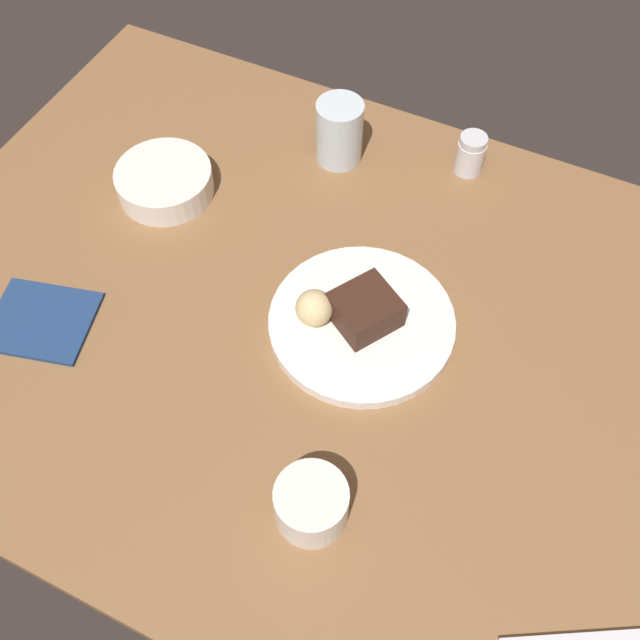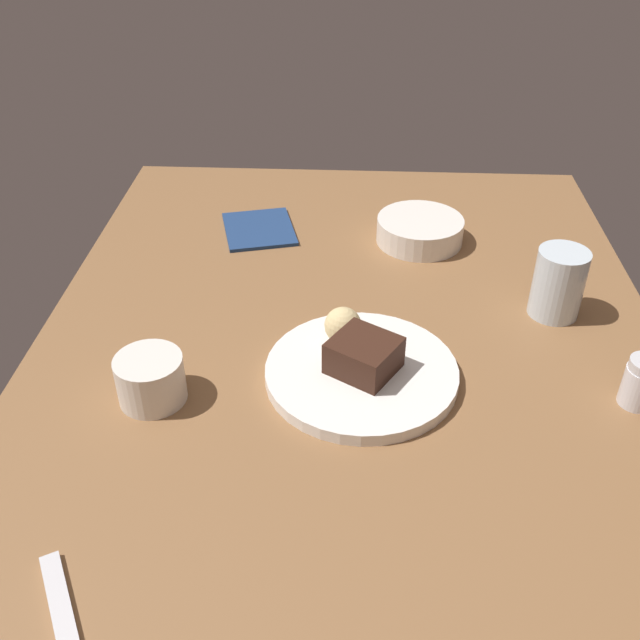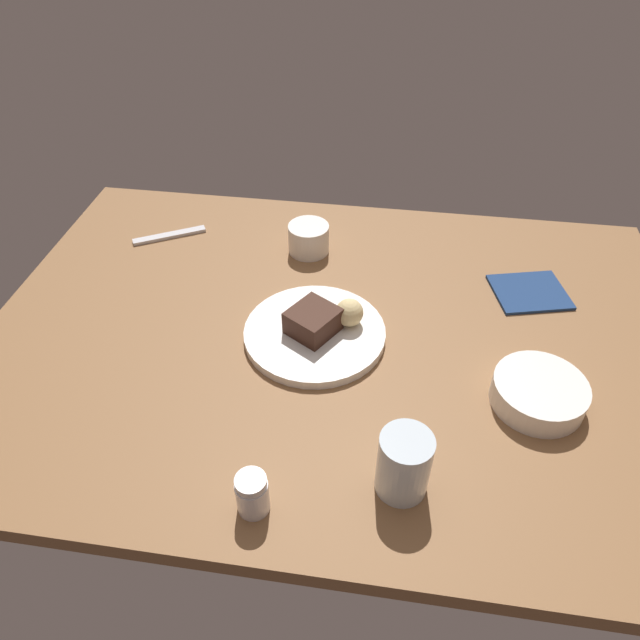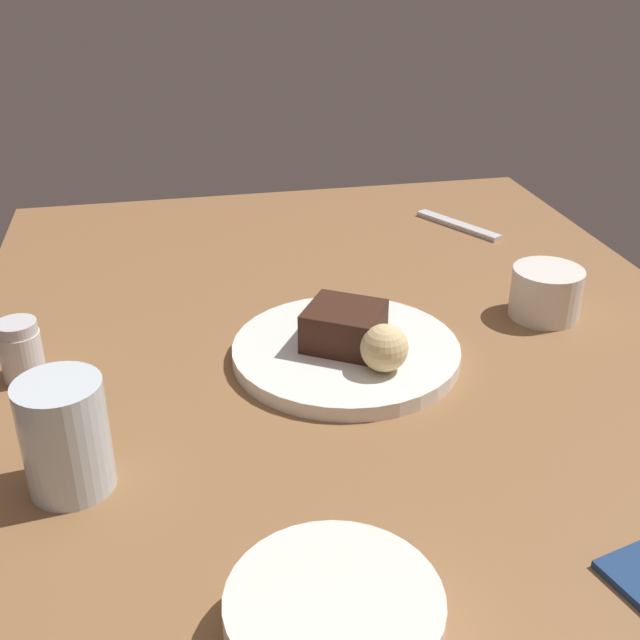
{
  "view_description": "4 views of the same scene",
  "coord_description": "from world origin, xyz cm",
  "px_view_note": "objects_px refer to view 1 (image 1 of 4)",
  "views": [
    {
      "loc": [
        -20.7,
        47.29,
        82.71
      ],
      "look_at": [
        0.54,
        3.17,
        8.58
      ],
      "focal_mm": 41.34,
      "sensor_mm": 36.0,
      "label": 1
    },
    {
      "loc": [
        -72.41,
        -0.02,
        60.86
      ],
      "look_at": [
        1.09,
        3.77,
        8.66
      ],
      "focal_mm": 40.54,
      "sensor_mm": 36.0,
      "label": 2
    },
    {
      "loc": [
        8.13,
        -71.83,
        70.66
      ],
      "look_at": [
        -2.39,
        -0.2,
        5.7
      ],
      "focal_mm": 32.4,
      "sensor_mm": 36.0,
      "label": 3
    },
    {
      "loc": [
        66.7,
        -18.93,
        44.69
      ],
      "look_at": [
        -3.23,
        -4.33,
        7.79
      ],
      "focal_mm": 44.11,
      "sensor_mm": 36.0,
      "label": 4
    }
  ],
  "objects_px": {
    "chocolate_cake_slice": "(365,310)",
    "water_glass": "(339,132)",
    "bread_roll": "(314,308)",
    "side_bowl": "(165,182)",
    "coffee_cup": "(311,504)",
    "salt_shaker": "(471,154)",
    "folded_napkin": "(42,321)",
    "dessert_plate": "(362,323)"
  },
  "relations": [
    {
      "from": "chocolate_cake_slice",
      "to": "water_glass",
      "type": "bearing_deg",
      "value": -59.12
    },
    {
      "from": "bread_roll",
      "to": "water_glass",
      "type": "height_order",
      "value": "water_glass"
    },
    {
      "from": "bread_roll",
      "to": "water_glass",
      "type": "distance_m",
      "value": 0.31
    },
    {
      "from": "side_bowl",
      "to": "coffee_cup",
      "type": "xyz_separation_m",
      "value": [
        -0.4,
        0.34,
        0.01
      ]
    },
    {
      "from": "water_glass",
      "to": "salt_shaker",
      "type": "bearing_deg",
      "value": -162.27
    },
    {
      "from": "bread_roll",
      "to": "coffee_cup",
      "type": "distance_m",
      "value": 0.25
    },
    {
      "from": "coffee_cup",
      "to": "folded_napkin",
      "type": "relative_size",
      "value": 0.62
    },
    {
      "from": "dessert_plate",
      "to": "folded_napkin",
      "type": "height_order",
      "value": "dessert_plate"
    },
    {
      "from": "dessert_plate",
      "to": "chocolate_cake_slice",
      "type": "distance_m",
      "value": 0.03
    },
    {
      "from": "chocolate_cake_slice",
      "to": "side_bowl",
      "type": "distance_m",
      "value": 0.37
    },
    {
      "from": "salt_shaker",
      "to": "folded_napkin",
      "type": "height_order",
      "value": "salt_shaker"
    },
    {
      "from": "bread_roll",
      "to": "salt_shaker",
      "type": "bearing_deg",
      "value": -103.45
    },
    {
      "from": "side_bowl",
      "to": "coffee_cup",
      "type": "bearing_deg",
      "value": 139.75
    },
    {
      "from": "dessert_plate",
      "to": "salt_shaker",
      "type": "xyz_separation_m",
      "value": [
        -0.03,
        -0.33,
        0.02
      ]
    },
    {
      "from": "salt_shaker",
      "to": "folded_napkin",
      "type": "distance_m",
      "value": 0.64
    },
    {
      "from": "dessert_plate",
      "to": "chocolate_cake_slice",
      "type": "relative_size",
      "value": 3.17
    },
    {
      "from": "side_bowl",
      "to": "chocolate_cake_slice",
      "type": "bearing_deg",
      "value": 165.69
    },
    {
      "from": "chocolate_cake_slice",
      "to": "folded_napkin",
      "type": "xyz_separation_m",
      "value": [
        0.38,
        0.18,
        -0.03
      ]
    },
    {
      "from": "dessert_plate",
      "to": "folded_napkin",
      "type": "xyz_separation_m",
      "value": [
        0.38,
        0.17,
        -0.01
      ]
    },
    {
      "from": "dessert_plate",
      "to": "coffee_cup",
      "type": "height_order",
      "value": "coffee_cup"
    },
    {
      "from": "chocolate_cake_slice",
      "to": "side_bowl",
      "type": "height_order",
      "value": "chocolate_cake_slice"
    },
    {
      "from": "coffee_cup",
      "to": "dessert_plate",
      "type": "bearing_deg",
      "value": -78.56
    },
    {
      "from": "dessert_plate",
      "to": "water_glass",
      "type": "xyz_separation_m",
      "value": [
        0.16,
        -0.27,
        0.04
      ]
    },
    {
      "from": "salt_shaker",
      "to": "coffee_cup",
      "type": "relative_size",
      "value": 0.78
    },
    {
      "from": "water_glass",
      "to": "chocolate_cake_slice",
      "type": "bearing_deg",
      "value": 120.88
    },
    {
      "from": "dessert_plate",
      "to": "salt_shaker",
      "type": "height_order",
      "value": "salt_shaker"
    },
    {
      "from": "bread_roll",
      "to": "folded_napkin",
      "type": "bearing_deg",
      "value": 24.83
    },
    {
      "from": "dessert_plate",
      "to": "folded_napkin",
      "type": "distance_m",
      "value": 0.41
    },
    {
      "from": "water_glass",
      "to": "folded_napkin",
      "type": "relative_size",
      "value": 0.75
    },
    {
      "from": "dessert_plate",
      "to": "chocolate_cake_slice",
      "type": "bearing_deg",
      "value": -139.54
    },
    {
      "from": "bread_roll",
      "to": "folded_napkin",
      "type": "relative_size",
      "value": 0.37
    },
    {
      "from": "water_glass",
      "to": "side_bowl",
      "type": "xyz_separation_m",
      "value": [
        0.2,
        0.17,
        -0.03
      ]
    },
    {
      "from": "water_glass",
      "to": "coffee_cup",
      "type": "distance_m",
      "value": 0.56
    },
    {
      "from": "bread_roll",
      "to": "side_bowl",
      "type": "relative_size",
      "value": 0.34
    },
    {
      "from": "bread_roll",
      "to": "water_glass",
      "type": "bearing_deg",
      "value": -70.89
    },
    {
      "from": "dessert_plate",
      "to": "bread_roll",
      "type": "bearing_deg",
      "value": 24.39
    },
    {
      "from": "chocolate_cake_slice",
      "to": "folded_napkin",
      "type": "distance_m",
      "value": 0.42
    },
    {
      "from": "chocolate_cake_slice",
      "to": "dessert_plate",
      "type": "bearing_deg",
      "value": 40.46
    },
    {
      "from": "coffee_cup",
      "to": "folded_napkin",
      "type": "xyz_separation_m",
      "value": [
        0.43,
        -0.08,
        -0.03
      ]
    },
    {
      "from": "side_bowl",
      "to": "bread_roll",
      "type": "bearing_deg",
      "value": 158.47
    },
    {
      "from": "folded_napkin",
      "to": "chocolate_cake_slice",
      "type": "bearing_deg",
      "value": -155.13
    },
    {
      "from": "side_bowl",
      "to": "folded_napkin",
      "type": "xyz_separation_m",
      "value": [
        0.02,
        0.27,
        -0.02
      ]
    }
  ]
}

